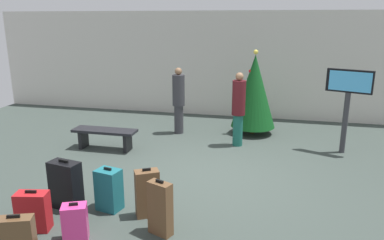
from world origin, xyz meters
name	(u,v)px	position (x,y,z in m)	size (l,w,h in m)	color
ground_plane	(208,175)	(0.00, 0.00, 0.00)	(16.00, 16.00, 0.00)	#38423D
back_wall	(238,65)	(0.00, 4.76, 1.59)	(16.00, 0.20, 3.19)	beige
holiday_tree	(254,91)	(0.63, 2.99, 1.14)	(1.15, 1.15, 2.20)	#4C3319
flight_info_kiosk	(348,95)	(2.73, 1.97, 1.34)	(0.94, 0.42, 1.89)	#333338
waiting_bench	(105,134)	(-2.63, 0.95, 0.36)	(1.49, 0.44, 0.48)	black
traveller_0	(238,108)	(0.35, 1.92, 0.94)	(0.43, 0.43, 1.76)	#19594C
traveller_1	(179,99)	(-1.29, 2.57, 0.92)	(0.36, 0.36, 1.74)	#333338
suitcase_0	(109,190)	(-1.30, -1.65, 0.34)	(0.42, 0.35, 0.71)	#19606B
suitcase_1	(66,185)	(-1.99, -1.76, 0.39)	(0.54, 0.35, 0.82)	black
suitcase_2	(147,193)	(-0.64, -1.70, 0.37)	(0.42, 0.36, 0.78)	brown
suitcase_3	(33,211)	(-2.09, -2.46, 0.29)	(0.49, 0.32, 0.62)	#B2191E
suitcase_4	(17,240)	(-1.82, -3.16, 0.31)	(0.48, 0.33, 0.66)	brown
suitcase_5	(160,208)	(-0.29, -2.14, 0.39)	(0.38, 0.28, 0.82)	brown
suitcase_6	(75,223)	(-1.38, -2.55, 0.26)	(0.40, 0.35, 0.56)	#E5388C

